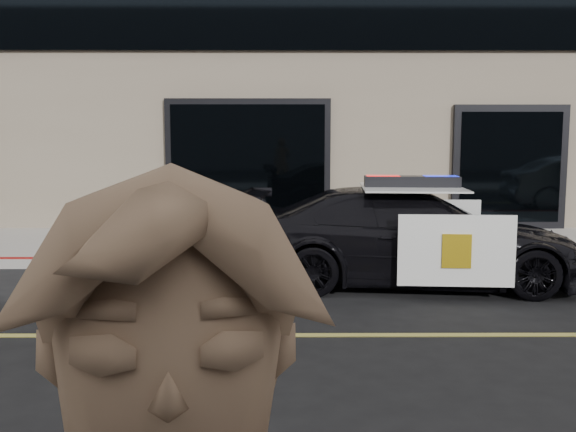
{
  "coord_description": "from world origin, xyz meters",
  "views": [
    {
      "loc": [
        -0.23,
        -6.54,
        2.08
      ],
      "look_at": [
        -0.19,
        2.2,
        1.0
      ],
      "focal_mm": 40.0,
      "sensor_mm": 36.0,
      "label": 1
    }
  ],
  "objects": [
    {
      "name": "sidewalk_n",
      "position": [
        0.0,
        5.25,
        0.07
      ],
      "size": [
        60.0,
        3.5,
        0.15
      ],
      "primitive_type": "cube",
      "color": "gray",
      "rests_on": "ground"
    },
    {
      "name": "fire_hydrant",
      "position": [
        -1.91,
        4.13,
        0.53
      ],
      "size": [
        0.37,
        0.51,
        0.81
      ],
      "color": "white",
      "rests_on": "sidewalk_n"
    },
    {
      "name": "police_car",
      "position": [
        1.54,
        2.38,
        0.69
      ],
      "size": [
        2.61,
        5.0,
        1.54
      ],
      "color": "black",
      "rests_on": "ground"
    },
    {
      "name": "ground",
      "position": [
        0.0,
        0.0,
        0.0
      ],
      "size": [
        120.0,
        120.0,
        0.0
      ],
      "primitive_type": "plane",
      "color": "black",
      "rests_on": "ground"
    }
  ]
}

